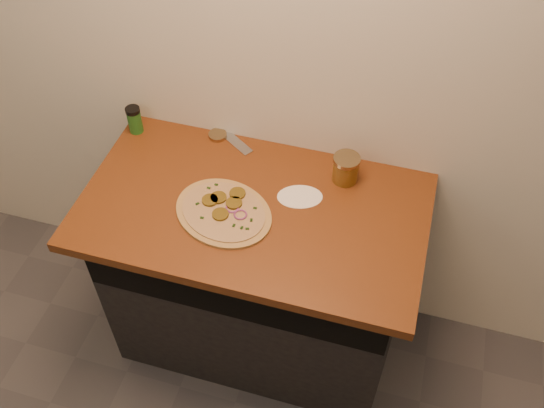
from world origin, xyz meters
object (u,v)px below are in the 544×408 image
(pizza, at_px, (224,211))
(salsa_jar, at_px, (346,169))
(chefs_knife, at_px, (220,128))
(spice_shaker, at_px, (135,120))

(pizza, distance_m, salsa_jar, 0.46)
(chefs_knife, bearing_deg, salsa_jar, -14.04)
(pizza, xyz_separation_m, salsa_jar, (0.36, 0.27, 0.04))
(spice_shaker, bearing_deg, pizza, -33.45)
(chefs_knife, distance_m, spice_shaker, 0.33)
(chefs_knife, bearing_deg, pizza, -69.12)
(chefs_knife, xyz_separation_m, spice_shaker, (-0.31, -0.10, 0.05))
(spice_shaker, bearing_deg, chefs_knife, 17.35)
(salsa_jar, bearing_deg, chefs_knife, 165.96)
(pizza, height_order, chefs_knife, pizza)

